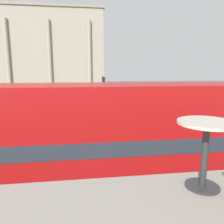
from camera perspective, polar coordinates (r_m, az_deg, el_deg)
The scene contains 11 objects.
double_decker_bus at distance 7.33m, azimuth 3.37°, elevation -7.06°, with size 11.35×2.69×4.15m.
cafe_dining_table at distance 2.48m, azimuth 23.31°, elevation -6.63°, with size 0.60×0.60×0.73m.
plaza_building_left at distance 60.55m, azimuth -19.58°, elevation 14.77°, with size 34.49×14.08×19.25m.
traffic_light_near at distance 12.47m, azimuth 9.32°, elevation 0.36°, with size 0.42×0.24×3.61m.
traffic_light_mid at distance 17.71m, azimuth -11.77°, elevation 3.34°, with size 0.42×0.24×3.65m.
traffic_light_far at distance 26.09m, azimuth -2.31°, elevation 6.28°, with size 0.42×0.24×4.00m.
car_navy at distance 22.08m, azimuth 0.20°, elevation 0.53°, with size 4.20×1.93×1.35m.
pedestrian_red at distance 31.27m, azimuth -23.10°, elevation 3.11°, with size 0.32×0.32×1.66m.
pedestrian_blue at distance 27.08m, azimuth 13.36°, elevation 2.64°, with size 0.32×0.32×1.66m.
pedestrian_yellow at distance 21.85m, azimuth -5.69°, elevation 1.17°, with size 0.32×0.32×1.74m.
pedestrian_black at distance 36.25m, azimuth -2.56°, elevation 4.94°, with size 0.32×0.32×1.75m.
Camera 1 is at (-0.49, -2.37, 4.54)m, focal length 35.00 mm.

